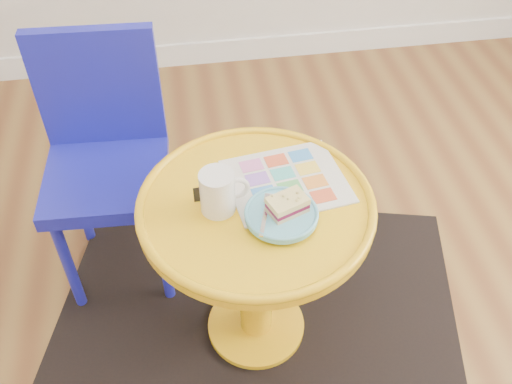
{
  "coord_description": "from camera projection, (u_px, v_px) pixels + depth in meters",
  "views": [
    {
      "loc": [
        -0.28,
        -0.65,
        1.61
      ],
      "look_at": [
        -0.12,
        0.36,
        0.62
      ],
      "focal_mm": 40.0,
      "sensor_mm": 36.0,
      "label": 1
    }
  ],
  "objects": [
    {
      "name": "rug",
      "position": [
        256.0,
        327.0,
        1.85
      ],
      "size": [
        1.53,
        1.39,
        0.01
      ],
      "primitive_type": "cube",
      "rotation": [
        0.0,
        0.0,
        -0.25
      ],
      "color": "black",
      "rests_on": "ground"
    },
    {
      "name": "fork",
      "position": [
        266.0,
        213.0,
        1.39
      ],
      "size": [
        0.06,
        0.14,
        0.0
      ],
      "rotation": [
        0.0,
        0.0,
        -0.31
      ],
      "color": "silver",
      "rests_on": "plate"
    },
    {
      "name": "newspaper",
      "position": [
        286.0,
        181.0,
        1.51
      ],
      "size": [
        0.34,
        0.3,
        0.01
      ],
      "primitive_type": "cube",
      "rotation": [
        0.0,
        0.0,
        0.14
      ],
      "color": "silver",
      "rests_on": "side_table"
    },
    {
      "name": "room_walls",
      "position": [
        1.0,
        207.0,
        2.16
      ],
      "size": [
        4.0,
        4.0,
        4.0
      ],
      "color": "silver",
      "rests_on": "ground"
    },
    {
      "name": "chair",
      "position": [
        106.0,
        150.0,
        1.75
      ],
      "size": [
        0.39,
        0.39,
        0.84
      ],
      "rotation": [
        0.0,
        0.0,
        -0.05
      ],
      "color": "#1A1CAB",
      "rests_on": "ground"
    },
    {
      "name": "cake_slice",
      "position": [
        287.0,
        205.0,
        1.38
      ],
      "size": [
        0.11,
        0.09,
        0.04
      ],
      "rotation": [
        0.0,
        0.0,
        0.37
      ],
      "color": "#D3BC8C",
      "rests_on": "plate"
    },
    {
      "name": "mug",
      "position": [
        218.0,
        191.0,
        1.4
      ],
      "size": [
        0.13,
        0.09,
        0.12
      ],
      "rotation": [
        0.0,
        0.0,
        0.02
      ],
      "color": "white",
      "rests_on": "side_table"
    },
    {
      "name": "side_table",
      "position": [
        256.0,
        245.0,
        1.57
      ],
      "size": [
        0.61,
        0.61,
        0.58
      ],
      "color": "yellow",
      "rests_on": "ground"
    },
    {
      "name": "plate",
      "position": [
        281.0,
        215.0,
        1.4
      ],
      "size": [
        0.18,
        0.18,
        0.02
      ],
      "color": "#63B9D2",
      "rests_on": "newspaper"
    }
  ]
}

